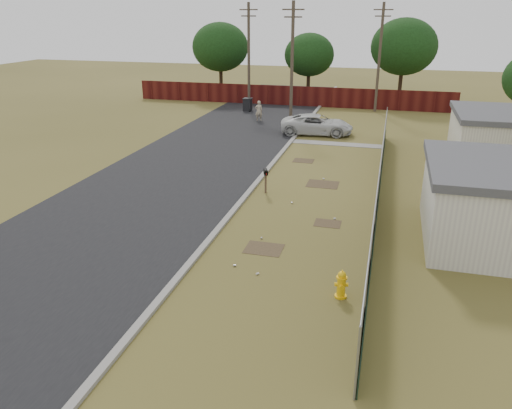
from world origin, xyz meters
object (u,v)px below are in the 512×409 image
(trash_bin, at_px, (248,104))
(fire_hydrant, at_px, (341,285))
(mailbox, at_px, (266,174))
(pedestrian, at_px, (259,111))
(pickup_truck, at_px, (317,124))

(trash_bin, bearing_deg, fire_hydrant, -68.73)
(mailbox, bearing_deg, pedestrian, 105.83)
(pickup_truck, bearing_deg, pedestrian, 52.28)
(fire_hydrant, distance_m, pedestrian, 26.72)
(pedestrian, distance_m, trash_bin, 4.36)
(fire_hydrant, height_order, mailbox, mailbox)
(pedestrian, xyz_separation_m, trash_bin, (-2.04, 3.85, -0.23))
(fire_hydrant, xyz_separation_m, pickup_truck, (-4.01, 21.65, 0.27))
(fire_hydrant, height_order, trash_bin, trash_bin)
(mailbox, height_order, trash_bin, mailbox)
(pickup_truck, bearing_deg, mailbox, 173.18)
(fire_hydrant, bearing_deg, pedestrian, 110.19)
(mailbox, distance_m, pickup_truck, 13.00)
(fire_hydrant, relative_size, pickup_truck, 0.18)
(fire_hydrant, xyz_separation_m, trash_bin, (-11.26, 28.92, 0.15))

